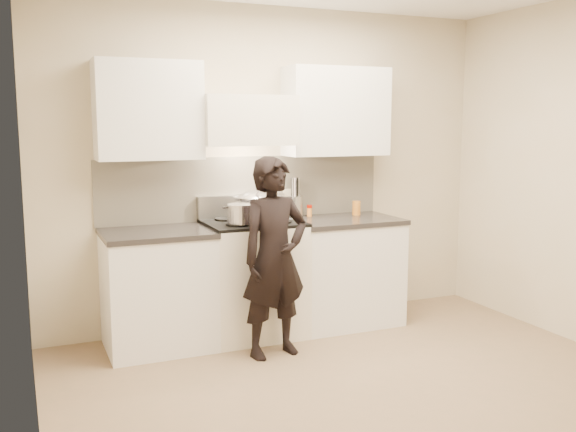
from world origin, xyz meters
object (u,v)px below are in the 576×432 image
at_px(stove, 253,278).
at_px(counter_right, 343,270).
at_px(wok, 258,203).
at_px(utensil_crock, 295,205).
at_px(person, 275,258).

distance_m(stove, counter_right, 0.83).
xyz_separation_m(wok, utensil_crock, (0.38, 0.10, -0.05)).
xyz_separation_m(counter_right, wok, (-0.72, 0.14, 0.61)).
bearing_deg(person, stove, 78.79).
relative_size(stove, person, 0.64).
relative_size(utensil_crock, person, 0.23).
relative_size(wok, person, 0.35).
xyz_separation_m(counter_right, utensil_crock, (-0.35, 0.24, 0.56)).
xyz_separation_m(stove, wok, (0.11, 0.14, 0.60)).
height_order(stove, wok, wok).
bearing_deg(utensil_crock, counter_right, -35.33).
height_order(wok, utensil_crock, wok).
bearing_deg(utensil_crock, wok, -165.11).
distance_m(utensil_crock, person, 0.94).
bearing_deg(stove, utensil_crock, 26.85).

